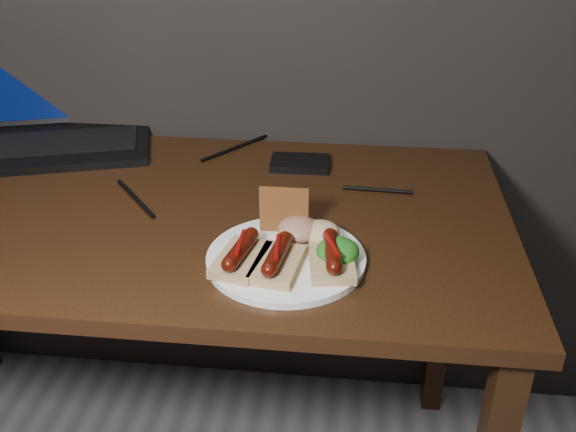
# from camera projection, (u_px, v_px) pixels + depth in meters

# --- Properties ---
(desk) EXTENTS (1.40, 0.70, 0.75)m
(desk) POSITION_uv_depth(u_px,v_px,m) (147.00, 245.00, 1.28)
(desk) COLOR #371F0D
(desk) RESTS_ON ground
(laptop) EXTENTS (0.46, 0.44, 0.25)m
(laptop) POSITION_uv_depth(u_px,v_px,m) (65.00, 119.00, 1.50)
(laptop) COLOR black
(laptop) RESTS_ON desk
(hard_drive) EXTENTS (0.13, 0.08, 0.02)m
(hard_drive) POSITION_uv_depth(u_px,v_px,m) (300.00, 163.00, 1.39)
(hard_drive) COLOR black
(hard_drive) RESTS_ON desk
(desk_cables) EXTENTS (0.93, 0.44, 0.01)m
(desk_cables) POSITION_uv_depth(u_px,v_px,m) (172.00, 172.00, 1.36)
(desk_cables) COLOR black
(desk_cables) RESTS_ON desk
(plate) EXTENTS (0.27, 0.27, 0.01)m
(plate) POSITION_uv_depth(u_px,v_px,m) (286.00, 258.00, 1.06)
(plate) COLOR white
(plate) RESTS_ON desk
(bread_sausage_left) EXTENTS (0.09, 0.13, 0.04)m
(bread_sausage_left) POSITION_uv_depth(u_px,v_px,m) (241.00, 255.00, 1.03)
(bread_sausage_left) COLOR tan
(bread_sausage_left) RESTS_ON plate
(bread_sausage_center) EXTENTS (0.09, 0.12, 0.04)m
(bread_sausage_center) POSITION_uv_depth(u_px,v_px,m) (277.00, 260.00, 1.02)
(bread_sausage_center) COLOR tan
(bread_sausage_center) RESTS_ON plate
(bread_sausage_right) EXTENTS (0.08, 0.12, 0.04)m
(bread_sausage_right) POSITION_uv_depth(u_px,v_px,m) (332.00, 257.00, 1.02)
(bread_sausage_right) COLOR tan
(bread_sausage_right) RESTS_ON plate
(crispbread) EXTENTS (0.08, 0.01, 0.08)m
(crispbread) POSITION_uv_depth(u_px,v_px,m) (284.00, 210.00, 1.11)
(crispbread) COLOR brown
(crispbread) RESTS_ON plate
(salad_greens) EXTENTS (0.07, 0.07, 0.04)m
(salad_greens) POSITION_uv_depth(u_px,v_px,m) (338.00, 251.00, 1.03)
(salad_greens) COLOR #125310
(salad_greens) RESTS_ON plate
(salsa_mound) EXTENTS (0.07, 0.07, 0.04)m
(salsa_mound) POSITION_uv_depth(u_px,v_px,m) (298.00, 229.00, 1.09)
(salsa_mound) COLOR maroon
(salsa_mound) RESTS_ON plate
(coleslaw_mound) EXTENTS (0.06, 0.06, 0.04)m
(coleslaw_mound) POSITION_uv_depth(u_px,v_px,m) (321.00, 232.00, 1.09)
(coleslaw_mound) COLOR beige
(coleslaw_mound) RESTS_ON plate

